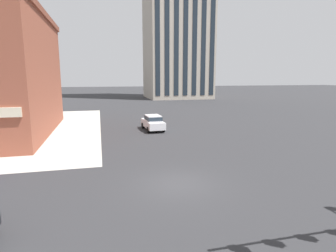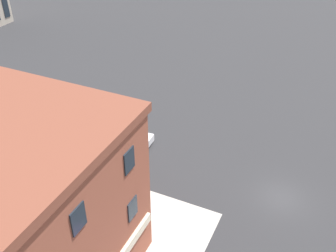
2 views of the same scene
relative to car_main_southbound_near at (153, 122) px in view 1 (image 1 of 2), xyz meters
name	(u,v)px [view 1 (image 1 of 2)]	position (x,y,z in m)	size (l,w,h in m)	color
ground_plane	(178,184)	(-1.65, -15.72, -0.92)	(320.00, 320.00, 0.00)	#2D2D30
car_main_southbound_near	(153,122)	(0.00, 0.00, 0.00)	(2.08, 4.49, 1.68)	silver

